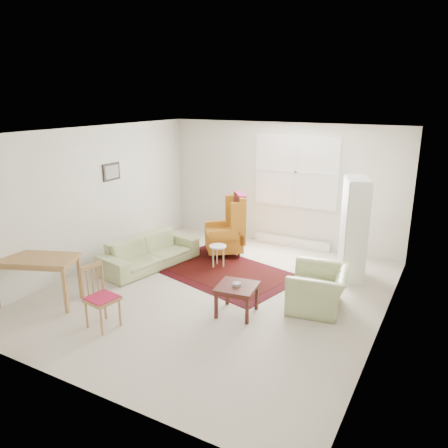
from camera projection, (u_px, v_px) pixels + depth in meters
The scene contains 10 objects.
room at pixel (222, 213), 6.75m from camera, with size 5.04×5.54×2.51m.
rug at pixel (223, 271), 7.72m from camera, with size 2.48×1.59×0.02m, color black, non-canonical shape.
sofa at pixel (149, 246), 7.89m from camera, with size 1.88×0.73×0.76m, color #9CA76F.
armchair at pixel (318, 285), 6.33m from camera, with size 0.93×0.81×0.73m, color #9CA76F.
wingback_chair at pixel (224, 224), 8.44m from camera, with size 0.70×0.74×1.21m, color #BD751D, non-canonical shape.
coffee_table at pixel (237, 300), 6.19m from camera, with size 0.54×0.54×0.44m, color #441A15, non-canonical shape.
stool at pixel (218, 256), 7.91m from camera, with size 0.31×0.31×0.41m, color white, non-canonical shape.
cabinet at pixel (354, 229), 7.26m from camera, with size 0.36×0.69×1.73m, color silver, non-canonical shape.
desk at pixel (39, 280), 6.47m from camera, with size 1.16×0.58×0.74m, color #9E723F, non-canonical shape.
desk_chair at pixel (102, 297), 5.78m from camera, with size 0.38×0.38×0.87m, color #9E723F, non-canonical shape.
Camera 1 is at (3.18, -5.50, 3.00)m, focal length 35.00 mm.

